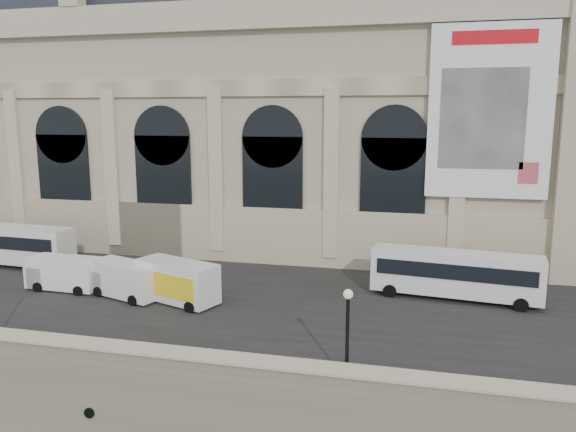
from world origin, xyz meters
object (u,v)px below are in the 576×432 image
object	(u,v)px
bus_right	(455,273)
lamp_right	(347,336)
box_truck	(173,281)
bus_left	(8,244)
van_c	(62,273)
van_b	(123,279)

from	to	relation	value
bus_right	lamp_right	xyz separation A→B (m)	(-5.70, -14.06, 0.43)
box_truck	lamp_right	bearing A→B (deg)	-34.27
bus_left	van_c	distance (m)	9.77
van_b	box_truck	bearing A→B (deg)	-1.69
bus_left	van_c	xyz separation A→B (m)	(8.51, -4.76, -0.70)
van_c	box_truck	distance (m)	9.13
lamp_right	bus_right	bearing A→B (deg)	67.95
van_c	lamp_right	xyz separation A→B (m)	(22.44, -9.62, 1.07)
lamp_right	bus_left	bearing A→B (deg)	155.08
van_b	bus_left	bearing A→B (deg)	159.31
bus_right	van_c	distance (m)	28.49
bus_left	van_b	size ratio (longest dim) A/B	1.96
bus_left	lamp_right	world-z (taller)	lamp_right
bus_left	lamp_right	distance (m)	34.12
bus_left	bus_right	distance (m)	36.64
van_c	bus_left	bearing A→B (deg)	150.79
van_c	box_truck	bearing A→B (deg)	-3.39
box_truck	bus_left	bearing A→B (deg)	163.27
bus_right	lamp_right	world-z (taller)	lamp_right
van_b	box_truck	xyz separation A→B (m)	(3.90, -0.11, 0.15)
bus_left	lamp_right	bearing A→B (deg)	-24.92
box_truck	van_c	bearing A→B (deg)	176.61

